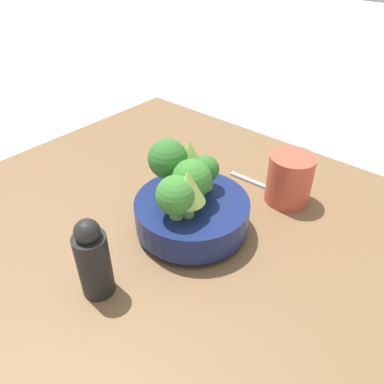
{
  "coord_description": "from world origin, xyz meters",
  "views": [
    {
      "loc": [
        -0.32,
        0.37,
        0.51
      ],
      "look_at": [
        0.02,
        -0.03,
        0.13
      ],
      "focal_mm": 35.0,
      "sensor_mm": 36.0,
      "label": 1
    }
  ],
  "objects_px": {
    "bowl": "(192,213)",
    "fork": "(263,186)",
    "cup": "(289,179)",
    "pepper_mill": "(93,260)"
  },
  "relations": [
    {
      "from": "fork",
      "to": "cup",
      "type": "bearing_deg",
      "value": 173.44
    },
    {
      "from": "bowl",
      "to": "cup",
      "type": "distance_m",
      "value": 0.22
    },
    {
      "from": "bowl",
      "to": "fork",
      "type": "height_order",
      "value": "bowl"
    },
    {
      "from": "bowl",
      "to": "pepper_mill",
      "type": "relative_size",
      "value": 1.47
    },
    {
      "from": "cup",
      "to": "fork",
      "type": "xyz_separation_m",
      "value": [
        0.06,
        -0.01,
        -0.05
      ]
    },
    {
      "from": "cup",
      "to": "pepper_mill",
      "type": "xyz_separation_m",
      "value": [
        0.11,
        0.4,
        0.01
      ]
    },
    {
      "from": "fork",
      "to": "pepper_mill",
      "type": "bearing_deg",
      "value": 83.66
    },
    {
      "from": "bowl",
      "to": "cup",
      "type": "height_order",
      "value": "cup"
    },
    {
      "from": "cup",
      "to": "fork",
      "type": "distance_m",
      "value": 0.08
    },
    {
      "from": "bowl",
      "to": "cup",
      "type": "bearing_deg",
      "value": -113.74
    }
  ]
}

